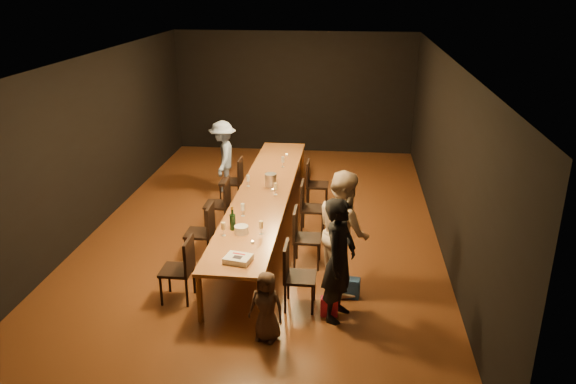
# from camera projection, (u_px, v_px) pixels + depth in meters

# --- Properties ---
(ground) EXTENTS (10.00, 10.00, 0.00)m
(ground) POSITION_uv_depth(u_px,v_px,m) (265.00, 230.00, 9.98)
(ground) COLOR #422510
(ground) RESTS_ON ground
(room_shell) EXTENTS (6.04, 10.04, 3.02)m
(room_shell) POSITION_uv_depth(u_px,v_px,m) (263.00, 115.00, 9.23)
(room_shell) COLOR black
(room_shell) RESTS_ON ground
(table) EXTENTS (0.90, 6.00, 0.75)m
(table) POSITION_uv_depth(u_px,v_px,m) (264.00, 193.00, 9.72)
(table) COLOR #98602C
(table) RESTS_ON ground
(chair_right_0) EXTENTS (0.42, 0.42, 0.93)m
(chair_right_0) POSITION_uv_depth(u_px,v_px,m) (300.00, 276.00, 7.49)
(chair_right_0) COLOR black
(chair_right_0) RESTS_ON ground
(chair_right_1) EXTENTS (0.42, 0.42, 0.93)m
(chair_right_1) POSITION_uv_depth(u_px,v_px,m) (307.00, 238.00, 8.61)
(chair_right_1) COLOR black
(chair_right_1) RESTS_ON ground
(chair_right_2) EXTENTS (0.42, 0.42, 0.93)m
(chair_right_2) POSITION_uv_depth(u_px,v_px,m) (313.00, 208.00, 9.72)
(chair_right_2) COLOR black
(chair_right_2) RESTS_ON ground
(chair_right_3) EXTENTS (0.42, 0.42, 0.93)m
(chair_right_3) POSITION_uv_depth(u_px,v_px,m) (317.00, 184.00, 10.83)
(chair_right_3) COLOR black
(chair_right_3) RESTS_ON ground
(chair_left_0) EXTENTS (0.42, 0.42, 0.93)m
(chair_left_0) POSITION_uv_depth(u_px,v_px,m) (177.00, 269.00, 7.67)
(chair_left_0) COLOR black
(chair_left_0) RESTS_ON ground
(chair_left_1) EXTENTS (0.42, 0.42, 0.93)m
(chair_left_1) POSITION_uv_depth(u_px,v_px,m) (199.00, 232.00, 8.78)
(chair_left_1) COLOR black
(chair_left_1) RESTS_ON ground
(chair_left_2) EXTENTS (0.42, 0.42, 0.93)m
(chair_left_2) POSITION_uv_depth(u_px,v_px,m) (217.00, 204.00, 9.90)
(chair_left_2) COLOR black
(chair_left_2) RESTS_ON ground
(chair_left_3) EXTENTS (0.42, 0.42, 0.93)m
(chair_left_3) POSITION_uv_depth(u_px,v_px,m) (231.00, 181.00, 11.01)
(chair_left_3) COLOR black
(chair_left_3) RESTS_ON ground
(woman_birthday) EXTENTS (0.58, 0.71, 1.68)m
(woman_birthday) POSITION_uv_depth(u_px,v_px,m) (339.00, 260.00, 7.14)
(woman_birthday) COLOR black
(woman_birthday) RESTS_ON ground
(woman_tan) EXTENTS (0.94, 1.05, 1.77)m
(woman_tan) POSITION_uv_depth(u_px,v_px,m) (343.00, 231.00, 7.85)
(woman_tan) COLOR beige
(woman_tan) RESTS_ON ground
(man_blue) EXTENTS (0.68, 1.03, 1.49)m
(man_blue) POSITION_uv_depth(u_px,v_px,m) (223.00, 157.00, 11.58)
(man_blue) COLOR #879ED1
(man_blue) RESTS_ON ground
(child) EXTENTS (0.51, 0.39, 0.91)m
(child) POSITION_uv_depth(u_px,v_px,m) (266.00, 306.00, 6.82)
(child) COLOR #473227
(child) RESTS_ON ground
(gift_bag_red) EXTENTS (0.24, 0.14, 0.27)m
(gift_bag_red) POSITION_uv_depth(u_px,v_px,m) (329.00, 306.00, 7.41)
(gift_bag_red) COLOR #D52049
(gift_bag_red) RESTS_ON ground
(gift_bag_blue) EXTENTS (0.25, 0.18, 0.29)m
(gift_bag_blue) POSITION_uv_depth(u_px,v_px,m) (351.00, 288.00, 7.84)
(gift_bag_blue) COLOR #2755AA
(gift_bag_blue) RESTS_ON ground
(birthday_cake) EXTENTS (0.38, 0.33, 0.08)m
(birthday_cake) POSITION_uv_depth(u_px,v_px,m) (238.00, 259.00, 7.27)
(birthday_cake) COLOR white
(birthday_cake) RESTS_ON table
(plate_stack) EXTENTS (0.25, 0.25, 0.11)m
(plate_stack) POSITION_uv_depth(u_px,v_px,m) (241.00, 230.00, 8.07)
(plate_stack) COLOR white
(plate_stack) RESTS_ON table
(champagne_bottle) EXTENTS (0.09, 0.09, 0.37)m
(champagne_bottle) POSITION_uv_depth(u_px,v_px,m) (233.00, 218.00, 8.14)
(champagne_bottle) COLOR black
(champagne_bottle) RESTS_ON table
(ice_bucket) EXTENTS (0.22, 0.22, 0.23)m
(ice_bucket) POSITION_uv_depth(u_px,v_px,m) (271.00, 180.00, 9.88)
(ice_bucket) COLOR silver
(ice_bucket) RESTS_ON table
(wineglass_0) EXTENTS (0.06, 0.06, 0.21)m
(wineglass_0) POSITION_uv_depth(u_px,v_px,m) (223.00, 229.00, 7.98)
(wineglass_0) COLOR beige
(wineglass_0) RESTS_ON table
(wineglass_1) EXTENTS (0.06, 0.06, 0.21)m
(wineglass_1) POSITION_uv_depth(u_px,v_px,m) (261.00, 228.00, 8.02)
(wineglass_1) COLOR beige
(wineglass_1) RESTS_ON table
(wineglass_2) EXTENTS (0.06, 0.06, 0.21)m
(wineglass_2) POSITION_uv_depth(u_px,v_px,m) (243.00, 210.00, 8.64)
(wineglass_2) COLOR silver
(wineglass_2) RESTS_ON table
(wineglass_3) EXTENTS (0.06, 0.06, 0.21)m
(wineglass_3) POSITION_uv_depth(u_px,v_px,m) (276.00, 189.00, 9.49)
(wineglass_3) COLOR beige
(wineglass_3) RESTS_ON table
(wineglass_4) EXTENTS (0.06, 0.06, 0.21)m
(wineglass_4) POSITION_uv_depth(u_px,v_px,m) (248.00, 181.00, 9.87)
(wineglass_4) COLOR silver
(wineglass_4) RESTS_ON table
(wineglass_5) EXTENTS (0.06, 0.06, 0.21)m
(wineglass_5) POSITION_uv_depth(u_px,v_px,m) (283.00, 162.00, 10.89)
(wineglass_5) COLOR silver
(wineglass_5) RESTS_ON table
(tealight_near) EXTENTS (0.05, 0.05, 0.03)m
(tealight_near) POSITION_uv_depth(u_px,v_px,m) (252.00, 242.00, 7.78)
(tealight_near) COLOR #B2B7B2
(tealight_near) RESTS_ON table
(tealight_mid) EXTENTS (0.05, 0.05, 0.03)m
(tealight_mid) POSITION_uv_depth(u_px,v_px,m) (273.00, 190.00, 9.69)
(tealight_mid) COLOR #B2B7B2
(tealight_mid) RESTS_ON table
(tealight_far) EXTENTS (0.05, 0.05, 0.03)m
(tealight_far) POSITION_uv_depth(u_px,v_px,m) (287.00, 155.00, 11.62)
(tealight_far) COLOR #B2B7B2
(tealight_far) RESTS_ON table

